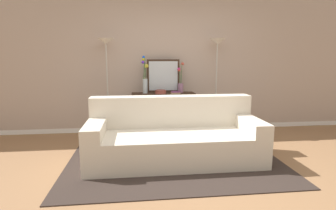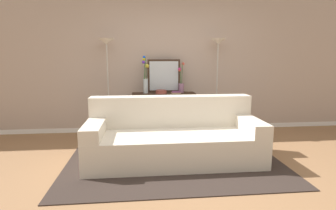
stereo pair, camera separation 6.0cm
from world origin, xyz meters
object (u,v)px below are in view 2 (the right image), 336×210
(floor_lamp_right, at_px, (218,60))
(book_row_under_console, at_px, (147,131))
(console_table, at_px, (164,106))
(floor_lamp_left, at_px, (107,60))
(vase_short_flowers, at_px, (181,83))
(fruit_bowl, at_px, (161,92))
(wall_mirror, at_px, (164,76))
(vase_tall_flowers, at_px, (146,79))
(couch, at_px, (173,139))
(book_stack, at_px, (176,92))

(floor_lamp_right, distance_m, book_row_under_console, 1.90)
(console_table, height_order, floor_lamp_left, floor_lamp_left)
(vase_short_flowers, distance_m, fruit_bowl, 0.44)
(wall_mirror, bearing_deg, vase_tall_flowers, -159.81)
(couch, height_order, floor_lamp_right, floor_lamp_right)
(couch, height_order, fruit_bowl, couch)
(floor_lamp_right, height_order, fruit_bowl, floor_lamp_right)
(vase_tall_flowers, distance_m, book_stack, 0.61)
(fruit_bowl, bearing_deg, console_table, 58.70)
(couch, distance_m, console_table, 1.35)
(floor_lamp_left, bearing_deg, vase_short_flowers, 1.45)
(floor_lamp_left, xyz_separation_m, book_row_under_console, (0.70, -0.00, -1.34))
(floor_lamp_left, xyz_separation_m, vase_short_flowers, (1.35, 0.03, -0.43))
(book_stack, relative_size, book_row_under_console, 0.53)
(fruit_bowl, bearing_deg, couch, -86.46)
(console_table, bearing_deg, vase_short_flowers, 6.69)
(console_table, bearing_deg, couch, -89.14)
(vase_tall_flowers, height_order, book_row_under_console, vase_tall_flowers)
(floor_lamp_left, bearing_deg, console_table, -0.27)
(vase_tall_flowers, bearing_deg, console_table, -0.32)
(couch, height_order, book_stack, couch)
(floor_lamp_right, height_order, wall_mirror, floor_lamp_right)
(couch, height_order, vase_short_flowers, vase_short_flowers)
(console_table, relative_size, floor_lamp_right, 0.66)
(floor_lamp_left, height_order, vase_tall_flowers, floor_lamp_left)
(floor_lamp_left, xyz_separation_m, wall_mirror, (1.04, 0.13, -0.30))
(wall_mirror, distance_m, book_row_under_console, 1.10)
(floor_lamp_right, xyz_separation_m, vase_tall_flowers, (-1.35, -0.00, -0.36))
(couch, relative_size, book_stack, 13.92)
(couch, xyz_separation_m, floor_lamp_right, (1.00, 1.34, 1.10))
(vase_short_flowers, height_order, fruit_bowl, vase_short_flowers)
(fruit_bowl, xyz_separation_m, book_row_under_console, (-0.26, 0.09, -0.77))
(floor_lamp_left, height_order, fruit_bowl, floor_lamp_left)
(couch, xyz_separation_m, floor_lamp_left, (-1.04, 1.34, 1.09))
(book_stack, distance_m, book_row_under_console, 0.93)
(wall_mirror, height_order, vase_short_flowers, wall_mirror)
(couch, bearing_deg, book_stack, 80.95)
(wall_mirror, xyz_separation_m, book_stack, (0.20, -0.22, -0.29))
(floor_lamp_left, xyz_separation_m, floor_lamp_right, (2.04, 0.00, 0.01))
(book_stack, bearing_deg, vase_short_flowers, 49.02)
(fruit_bowl, height_order, book_stack, fruit_bowl)
(floor_lamp_left, xyz_separation_m, vase_tall_flowers, (0.68, -0.00, -0.35))
(fruit_bowl, bearing_deg, vase_tall_flowers, 161.18)
(vase_tall_flowers, height_order, vase_short_flowers, vase_tall_flowers)
(floor_lamp_left, relative_size, book_row_under_console, 5.54)
(wall_mirror, relative_size, vase_short_flowers, 1.10)
(floor_lamp_right, height_order, book_stack, floor_lamp_right)
(floor_lamp_right, bearing_deg, book_row_under_console, -179.79)
(vase_short_flowers, xyz_separation_m, book_stack, (-0.12, -0.13, -0.16))
(vase_tall_flowers, relative_size, book_row_under_console, 2.14)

